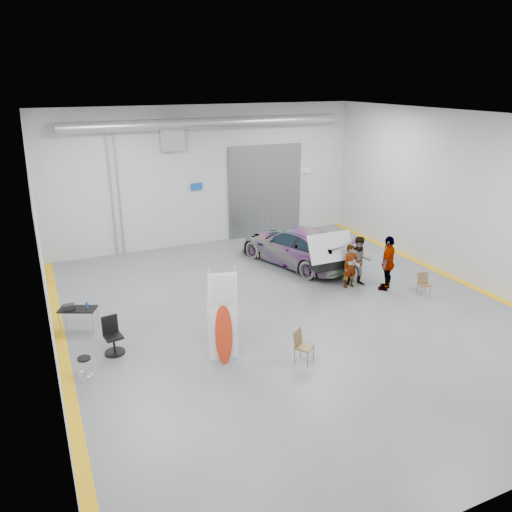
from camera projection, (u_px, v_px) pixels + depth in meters
name	position (u px, v px, depth m)	size (l,w,h in m)	color
ground	(292.00, 313.00, 15.84)	(16.00, 16.00, 0.00)	slate
room_shell	(270.00, 173.00, 16.45)	(14.02, 16.18, 6.01)	#B5B7BA
sedan_car	(296.00, 246.00, 19.80)	(2.09, 5.12, 1.49)	silver
person_a	(350.00, 266.00, 17.56)	(0.57, 0.38, 1.58)	#91604F
person_b	(360.00, 261.00, 17.67)	(0.89, 0.68, 1.82)	teal
person_c	(388.00, 263.00, 17.31)	(1.14, 0.47, 1.96)	#A26736
surfboard_display	(226.00, 325.00, 12.75)	(0.74, 0.33, 2.68)	white
folding_chair_near	(304.00, 353.00, 13.01)	(0.59, 0.65, 0.90)	brown
folding_chair_far	(423.00, 289.00, 17.04)	(0.46, 0.48, 0.78)	brown
shop_stool	(85.00, 369.00, 12.19)	(0.34, 0.34, 0.66)	black
work_table	(75.00, 309.00, 14.59)	(1.19, 0.93, 0.87)	#999DA1
office_chair	(113.00, 337.00, 13.43)	(0.55, 0.55, 1.03)	black
trunk_lid	(329.00, 244.00, 17.56)	(1.73, 1.05, 0.04)	silver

